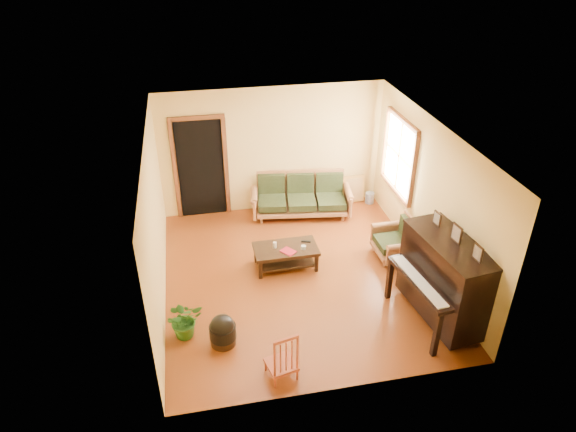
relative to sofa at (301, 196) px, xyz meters
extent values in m
plane|color=#5B250C|center=(-0.51, -2.04, -0.43)|extent=(5.00, 5.00, 0.00)
cube|color=black|center=(-1.96, 0.44, 0.60)|extent=(1.08, 0.16, 2.05)
cube|color=white|center=(1.70, -0.74, 1.07)|extent=(0.12, 1.36, 1.46)
cube|color=#985D37|center=(0.00, 0.00, 0.00)|extent=(2.10, 1.11, 0.86)
cube|color=black|center=(-0.67, -1.73, -0.23)|extent=(1.11, 0.61, 0.40)
cube|color=#985D37|center=(1.29, -1.81, -0.04)|extent=(0.76, 0.79, 0.77)
cube|color=black|center=(1.39, -3.49, 0.26)|extent=(1.12, 1.67, 1.38)
cylinder|color=black|center=(-1.92, -3.40, -0.24)|extent=(0.46, 0.46, 0.37)
cube|color=maroon|center=(-1.21, -4.16, -0.03)|extent=(0.46, 0.49, 0.80)
cube|color=#BD8E3F|center=(1.22, 0.32, -0.12)|extent=(0.48, 0.13, 0.63)
cylinder|color=#375BA6|center=(1.56, 0.20, -0.31)|extent=(0.25, 0.25, 0.24)
imported|color=#215217|center=(-2.45, -3.12, -0.13)|extent=(0.64, 0.60, 0.59)
imported|color=maroon|center=(-0.73, -1.93, -0.02)|extent=(0.30, 0.31, 0.02)
cylinder|color=white|center=(-0.86, -1.69, 0.03)|extent=(0.07, 0.07, 0.11)
cylinder|color=silver|center=(-0.38, -1.83, 0.00)|extent=(0.10, 0.10, 0.06)
cube|color=black|center=(-0.28, -1.62, -0.02)|extent=(0.17, 0.09, 0.02)
camera|label=1|loc=(-2.09, -8.98, 4.96)|focal=32.00mm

